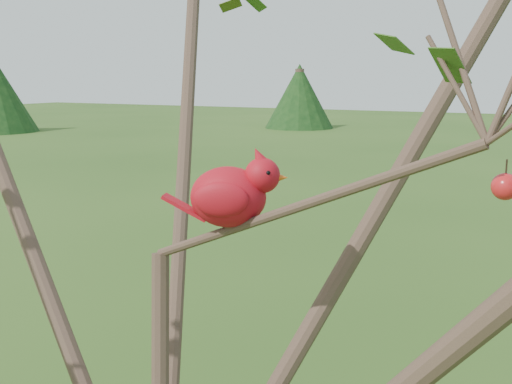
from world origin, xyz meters
TOP-DOWN VIEW (x-y plane):
  - crabapple_tree at (0.03, -0.02)m, footprint 2.35×2.05m
  - cardinal at (0.12, 0.09)m, footprint 0.22×0.15m
  - distant_trees at (-2.44, 24.37)m, footprint 42.31×16.70m

SIDE VIEW (x-z plane):
  - distant_trees at x=-2.44m, z-range -0.18..3.34m
  - cardinal at x=0.12m, z-range 2.01..2.16m
  - crabapple_tree at x=0.03m, z-range 0.65..3.60m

